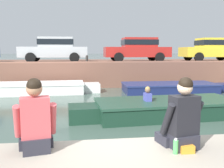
% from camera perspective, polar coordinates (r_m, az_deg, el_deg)
% --- Properties ---
extents(ground_plane, '(400.00, 400.00, 0.00)m').
position_cam_1_polar(ground_plane, '(9.43, -3.07, -6.00)').
color(ground_plane, '#42564C').
extents(far_quay_wall, '(60.00, 6.00, 1.52)m').
position_cam_1_polar(far_quay_wall, '(17.81, -4.93, 2.87)').
color(far_quay_wall, brown).
rests_on(far_quay_wall, ground).
extents(far_wall_coping, '(60.00, 0.24, 0.08)m').
position_cam_1_polar(far_wall_coping, '(14.89, -4.58, 5.04)').
color(far_wall_coping, '#925F4C').
rests_on(far_wall_coping, far_quay_wall).
extents(boat_moored_west_white, '(5.46, 2.01, 0.56)m').
position_cam_1_polar(boat_moored_west_white, '(13.54, -15.22, -0.89)').
color(boat_moored_west_white, white).
rests_on(boat_moored_west_white, ground).
extents(boat_moored_central_navy, '(5.94, 2.00, 0.48)m').
position_cam_1_polar(boat_moored_central_navy, '(13.95, 13.88, -0.77)').
color(boat_moored_central_navy, navy).
rests_on(boat_moored_central_navy, ground).
extents(motorboat_passing, '(5.89, 2.25, 1.05)m').
position_cam_1_polar(motorboat_passing, '(8.62, 11.06, -5.49)').
color(motorboat_passing, '#193828').
rests_on(motorboat_passing, ground).
extents(car_left_inner_silver, '(4.16, 2.05, 1.54)m').
position_cam_1_polar(car_left_inner_silver, '(16.20, -12.95, 7.93)').
color(car_left_inner_silver, '#B7BABC').
rests_on(car_left_inner_silver, far_quay_wall).
extents(car_centre_red, '(4.21, 1.91, 1.54)m').
position_cam_1_polar(car_centre_red, '(16.51, 5.85, 8.07)').
color(car_centre_red, '#B2231E').
rests_on(car_centre_red, far_quay_wall).
extents(car_right_inner_yellow, '(3.96, 2.05, 1.54)m').
position_cam_1_polar(car_right_inner_yellow, '(18.33, 21.82, 7.52)').
color(car_right_inner_yellow, yellow).
rests_on(car_right_inner_yellow, far_quay_wall).
extents(mooring_bollard_mid, '(0.15, 0.15, 0.44)m').
position_cam_1_polar(mooring_bollard_mid, '(15.00, -5.76, 5.80)').
color(mooring_bollard_mid, '#2D2B28').
rests_on(mooring_bollard_mid, far_quay_wall).
extents(person_seated_left, '(0.58, 0.59, 0.97)m').
position_cam_1_polar(person_seated_left, '(3.42, -17.07, -8.53)').
color(person_seated_left, '#282833').
rests_on(person_seated_left, near_quay).
extents(person_seated_right, '(0.58, 0.59, 0.97)m').
position_cam_1_polar(person_seated_right, '(3.52, 15.63, -8.05)').
color(person_seated_right, '#282833').
rests_on(person_seated_right, near_quay).
extents(bottle_drink, '(0.06, 0.06, 0.20)m').
position_cam_1_polar(bottle_drink, '(3.36, 14.35, -13.69)').
color(bottle_drink, '#4CB259').
rests_on(bottle_drink, near_quay).
extents(snack_bag, '(0.18, 0.12, 0.10)m').
position_cam_1_polar(snack_bag, '(3.45, 16.68, -13.99)').
color(snack_bag, orange).
rests_on(snack_bag, near_quay).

